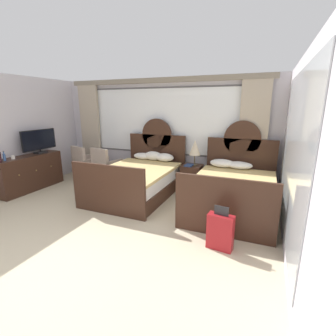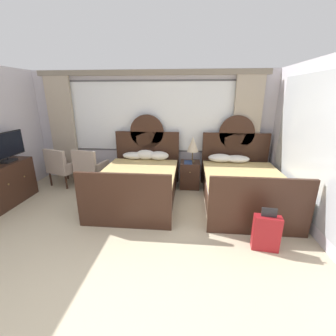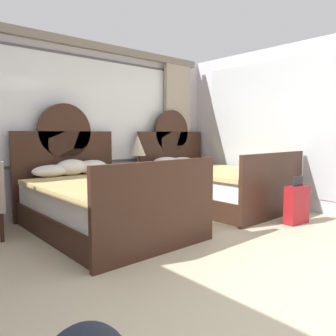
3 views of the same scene
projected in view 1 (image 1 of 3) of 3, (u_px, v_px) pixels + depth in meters
The scene contains 15 objects.
ground_plane at pixel (28, 275), 2.96m from camera, with size 24.00×24.00×0.00m, color #BCAD8E.
wall_back_window at pixel (162, 128), 6.35m from camera, with size 5.86×0.22×2.70m.
wall_right_mirror at pixel (297, 158), 3.17m from camera, with size 0.08×4.78×2.70m.
bed_near_window at pixel (138, 179), 5.56m from camera, with size 1.57×2.27×1.69m.
bed_near_mirror at pixel (233, 191), 4.78m from camera, with size 1.57×2.27×1.69m.
nightstand_between_beds at pixel (192, 178), 5.83m from camera, with size 0.46×0.48×0.63m.
table_lamp_on_nightstand at pixel (195, 148), 5.65m from camera, with size 0.27×0.27×0.60m.
book_on_nightstand at pixel (189, 165), 5.68m from camera, with size 0.18×0.26×0.03m.
dresser_minibar at pixel (30, 173), 5.88m from camera, with size 0.47×1.60×0.84m.
tv_flatscreen at pixel (39, 141), 6.01m from camera, with size 0.20×0.96×0.59m.
bottle_spirit_blue at pixel (4, 157), 5.23m from camera, with size 0.06×0.06×0.21m.
cup_on_dresser at pixel (13, 157), 5.40m from camera, with size 0.11×0.08×0.08m.
armchair_by_window_left at pixel (105, 163), 6.51m from camera, with size 0.74×0.74×0.93m.
armchair_by_window_centre at pixel (85, 161), 6.77m from camera, with size 0.78×0.78×0.93m.
suitcase_on_floor at pixel (220, 232), 3.44m from camera, with size 0.38×0.20×0.66m.
Camera 1 is at (2.55, -1.70, 2.02)m, focal length 25.77 mm.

